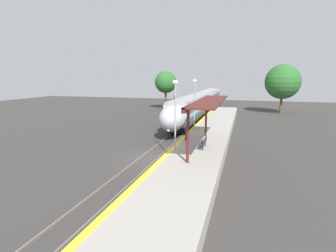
{
  "coord_description": "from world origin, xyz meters",
  "views": [
    {
      "loc": [
        7.39,
        -19.76,
        6.73
      ],
      "look_at": [
        0.61,
        3.44,
        2.2
      ],
      "focal_mm": 28.0,
      "sensor_mm": 36.0,
      "label": 1
    }
  ],
  "objects": [
    {
      "name": "background_tree_right",
      "position": [
        13.95,
        32.88,
        5.87
      ],
      "size": [
        6.33,
        6.33,
        9.04
      ],
      "color": "brown",
      "rests_on": "ground_plane"
    },
    {
      "name": "station_canopy",
      "position": [
        4.43,
        1.35,
        4.65
      ],
      "size": [
        2.02,
        11.56,
        3.94
      ],
      "color": "#511E19",
      "rests_on": "platform_right"
    },
    {
      "name": "background_tree_left",
      "position": [
        -8.74,
        33.66,
        5.63
      ],
      "size": [
        4.56,
        4.56,
        7.94
      ],
      "color": "brown",
      "rests_on": "ground_plane"
    },
    {
      "name": "lamppost_mid",
      "position": [
        2.26,
        7.98,
        4.13
      ],
      "size": [
        0.36,
        0.2,
        5.53
      ],
      "color": "#9E9EA3",
      "rests_on": "platform_right"
    },
    {
      "name": "railway_signal",
      "position": [
        -2.59,
        18.05,
        2.46
      ],
      "size": [
        0.28,
        0.28,
        3.99
      ],
      "color": "#59595E",
      "rests_on": "ground_plane"
    },
    {
      "name": "lamppost_near",
      "position": [
        2.26,
        -0.15,
        4.13
      ],
      "size": [
        0.36,
        0.2,
        5.53
      ],
      "color": "#9E9EA3",
      "rests_on": "platform_right"
    },
    {
      "name": "train",
      "position": [
        0.0,
        25.95,
        2.25
      ],
      "size": [
        2.91,
        41.57,
        3.92
      ],
      "color": "black",
      "rests_on": "ground_plane"
    },
    {
      "name": "person_waiting",
      "position": [
        2.42,
        3.44,
        1.88
      ],
      "size": [
        0.36,
        0.23,
        1.74
      ],
      "color": "navy",
      "rests_on": "platform_right"
    },
    {
      "name": "rail_left",
      "position": [
        -0.72,
        0.0,
        0.07
      ],
      "size": [
        0.08,
        90.0,
        0.15
      ],
      "primitive_type": "cube",
      "color": "slate",
      "rests_on": "ground_plane"
    },
    {
      "name": "platform_right",
      "position": [
        3.91,
        0.0,
        0.48
      ],
      "size": [
        4.36,
        64.0,
        0.98
      ],
      "color": "#9E998E",
      "rests_on": "ground_plane"
    },
    {
      "name": "platform_bench",
      "position": [
        4.34,
        1.18,
        1.45
      ],
      "size": [
        0.44,
        1.79,
        0.89
      ],
      "color": "#2D333D",
      "rests_on": "platform_right"
    },
    {
      "name": "rail_right",
      "position": [
        0.72,
        0.0,
        0.07
      ],
      "size": [
        0.08,
        90.0,
        0.15
      ],
      "primitive_type": "cube",
      "color": "slate",
      "rests_on": "ground_plane"
    },
    {
      "name": "ground_plane",
      "position": [
        0.0,
        0.0,
        0.0
      ],
      "size": [
        120.0,
        120.0,
        0.0
      ],
      "primitive_type": "plane",
      "color": "#383533"
    }
  ]
}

